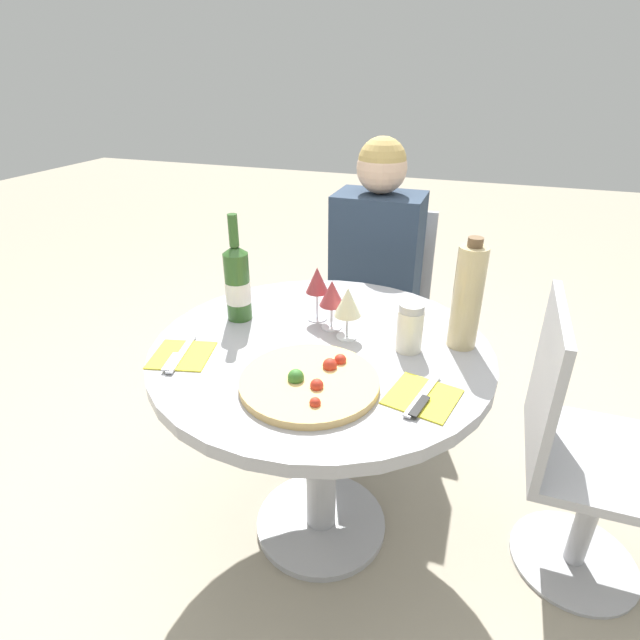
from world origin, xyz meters
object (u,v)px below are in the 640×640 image
object	(u,v)px
tall_carafe	(467,297)
seated_diner	(370,301)
wine_bottle	(237,283)
chair_behind_diner	(377,312)
chair_empty_side	(580,457)
pizza_large	(310,382)
dining_table	(321,386)

from	to	relation	value
tall_carafe	seated_diner	bearing A→B (deg)	124.23
wine_bottle	tall_carafe	distance (m)	0.65
chair_behind_diner	chair_empty_side	size ratio (longest dim) A/B	1.00
chair_empty_side	pizza_large	xyz separation A→B (m)	(-0.69, -0.32, 0.31)
seated_diner	chair_empty_side	distance (m)	0.95
seated_diner	wine_bottle	size ratio (longest dim) A/B	3.62
chair_empty_side	pizza_large	size ratio (longest dim) A/B	2.51
chair_empty_side	pizza_large	distance (m)	0.82
seated_diner	pizza_large	distance (m)	0.92
chair_behind_diner	tall_carafe	bearing A→B (deg)	118.49
pizza_large	tall_carafe	world-z (taller)	tall_carafe
pizza_large	wine_bottle	distance (m)	0.44
dining_table	chair_behind_diner	size ratio (longest dim) A/B	1.11
seated_diner	pizza_large	world-z (taller)	seated_diner
chair_empty_side	dining_table	bearing A→B (deg)	-79.94
chair_behind_diner	tall_carafe	distance (m)	0.93
chair_empty_side	tall_carafe	size ratio (longest dim) A/B	2.76
chair_empty_side	tall_carafe	bearing A→B (deg)	-89.61
chair_empty_side	pizza_large	bearing A→B (deg)	-64.80
seated_diner	pizza_large	size ratio (longest dim) A/B	3.45
chair_empty_side	wine_bottle	bearing A→B (deg)	-86.96
chair_empty_side	wine_bottle	world-z (taller)	wine_bottle
seated_diner	dining_table	bearing A→B (deg)	92.27
pizza_large	wine_bottle	size ratio (longest dim) A/B	1.05
dining_table	chair_behind_diner	bearing A→B (deg)	91.88
chair_behind_diner	tall_carafe	size ratio (longest dim) A/B	2.76
tall_carafe	wine_bottle	bearing A→B (deg)	-175.48
dining_table	tall_carafe	size ratio (longest dim) A/B	3.05
chair_empty_side	chair_behind_diner	bearing A→B (deg)	-133.52
chair_empty_side	pizza_large	world-z (taller)	chair_empty_side
dining_table	chair_behind_diner	xyz separation A→B (m)	(-0.03, 0.84, -0.16)
seated_diner	wine_bottle	distance (m)	0.74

